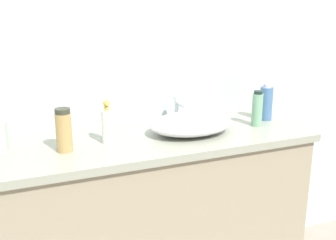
# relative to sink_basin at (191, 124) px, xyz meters

# --- Properties ---
(bathroom_wall_rear) EXTENTS (6.00, 0.06, 2.60)m
(bathroom_wall_rear) POSITION_rel_sink_basin_xyz_m (-0.14, 0.33, 0.34)
(bathroom_wall_rear) COLOR silver
(bathroom_wall_rear) RESTS_ON ground
(vanity_counter) EXTENTS (1.62, 0.54, 0.91)m
(vanity_counter) POSITION_rel_sink_basin_xyz_m (-0.24, 0.02, -0.50)
(vanity_counter) COLOR gray
(vanity_counter) RESTS_ON ground
(wall_mirror_panel) EXTENTS (1.36, 0.01, 1.10)m
(wall_mirror_panel) POSITION_rel_sink_basin_xyz_m (-0.24, 0.29, 0.50)
(wall_mirror_panel) COLOR #B2BCC6
(wall_mirror_panel) RESTS_ON vanity_counter
(sink_basin) EXTENTS (0.41, 0.29, 0.10)m
(sink_basin) POSITION_rel_sink_basin_xyz_m (0.00, 0.00, 0.00)
(sink_basin) COLOR silver
(sink_basin) RESTS_ON vanity_counter
(faucet) EXTENTS (0.03, 0.15, 0.15)m
(faucet) POSITION_rel_sink_basin_xyz_m (0.00, 0.16, 0.04)
(faucet) COLOR silver
(faucet) RESTS_ON vanity_counter
(soap_dispenser) EXTENTS (0.05, 0.05, 0.20)m
(soap_dispenser) POSITION_rel_sink_basin_xyz_m (-0.41, 0.02, 0.04)
(soap_dispenser) COLOR silver
(soap_dispenser) RESTS_ON vanity_counter
(lotion_bottle) EXTENTS (0.05, 0.05, 0.18)m
(lotion_bottle) POSITION_rel_sink_basin_xyz_m (0.36, -0.01, 0.04)
(lotion_bottle) COLOR #73A783
(lotion_bottle) RESTS_ON vanity_counter
(perfume_bottle) EXTENTS (0.07, 0.07, 0.19)m
(perfume_bottle) POSITION_rel_sink_basin_xyz_m (-0.60, -0.02, 0.04)
(perfume_bottle) COLOR tan
(perfume_bottle) RESTS_ON vanity_counter
(spray_can) EXTENTS (0.07, 0.07, 0.20)m
(spray_can) POSITION_rel_sink_basin_xyz_m (0.46, 0.06, 0.04)
(spray_can) COLOR #456C9C
(spray_can) RESTS_ON vanity_counter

